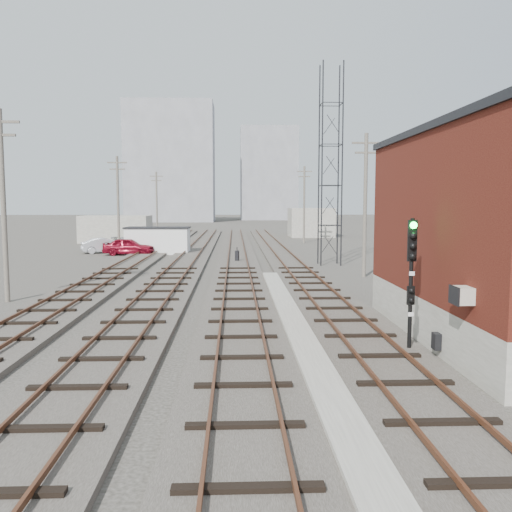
{
  "coord_description": "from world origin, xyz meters",
  "views": [
    {
      "loc": [
        -1.69,
        -5.83,
        4.65
      ],
      "look_at": [
        -0.7,
        19.4,
        2.2
      ],
      "focal_mm": 38.0,
      "sensor_mm": 36.0,
      "label": 1
    }
  ],
  "objects": [
    {
      "name": "car_grey",
      "position": [
        -12.52,
        51.4,
        0.59
      ],
      "size": [
        4.3,
        2.42,
        1.18
      ],
      "primitive_type": "imported",
      "rotation": [
        0.0,
        0.0,
        1.37
      ],
      "color": "slate",
      "rests_on": "ground"
    },
    {
      "name": "utility_pole_left_c",
      "position": [
        -12.5,
        70.0,
        4.8
      ],
      "size": [
        1.8,
        0.24,
        9.0
      ],
      "color": "#595147",
      "rests_on": "ground"
    },
    {
      "name": "switch_stand",
      "position": [
        -1.53,
        36.21,
        0.55
      ],
      "size": [
        0.35,
        0.35,
        1.18
      ],
      "rotation": [
        0.0,
        0.0,
        -0.33
      ],
      "color": "black",
      "rests_on": "ground"
    },
    {
      "name": "utility_pole_right_a",
      "position": [
        6.5,
        28.0,
        4.8
      ],
      "size": [
        1.8,
        0.24,
        9.0
      ],
      "color": "#595147",
      "rests_on": "ground"
    },
    {
      "name": "brick_building",
      "position": [
        7.5,
        12.0,
        3.63
      ],
      "size": [
        6.54,
        12.2,
        7.22
      ],
      "color": "gray",
      "rests_on": "ground"
    },
    {
      "name": "track_mid_right",
      "position": [
        -1.5,
        39.0,
        0.11
      ],
      "size": [
        3.2,
        90.0,
        0.39
      ],
      "color": "#332D28",
      "rests_on": "ground"
    },
    {
      "name": "shed_right",
      "position": [
        9.0,
        70.0,
        2.0
      ],
      "size": [
        6.0,
        6.0,
        4.0
      ],
      "primitive_type": "cube",
      "color": "gray",
      "rests_on": "ground"
    },
    {
      "name": "signal_mast",
      "position": [
        3.7,
        10.38,
        2.5
      ],
      "size": [
        0.4,
        0.42,
        4.21
      ],
      "color": "gray",
      "rests_on": "ground"
    },
    {
      "name": "apartment_right",
      "position": [
        8.0,
        150.0,
        13.0
      ],
      "size": [
        16.0,
        12.0,
        26.0
      ],
      "primitive_type": "cube",
      "color": "gray",
      "rests_on": "ground"
    },
    {
      "name": "shed_left",
      "position": [
        -16.0,
        60.0,
        1.6
      ],
      "size": [
        8.0,
        5.0,
        3.2
      ],
      "primitive_type": "cube",
      "color": "gray",
      "rests_on": "ground"
    },
    {
      "name": "apartment_left",
      "position": [
        -18.0,
        135.0,
        15.0
      ],
      "size": [
        22.0,
        14.0,
        30.0
      ],
      "primitive_type": "cube",
      "color": "gray",
      "rests_on": "ground"
    },
    {
      "name": "utility_pole_left_a",
      "position": [
        -12.5,
        20.0,
        4.8
      ],
      "size": [
        1.8,
        0.24,
        9.0
      ],
      "color": "#595147",
      "rests_on": "ground"
    },
    {
      "name": "utility_pole_right_b",
      "position": [
        6.5,
        58.0,
        4.8
      ],
      "size": [
        1.8,
        0.24,
        9.0
      ],
      "color": "#595147",
      "rests_on": "ground"
    },
    {
      "name": "track_mid_left",
      "position": [
        -5.5,
        39.0,
        0.11
      ],
      "size": [
        3.2,
        90.0,
        0.39
      ],
      "color": "#332D28",
      "rests_on": "ground"
    },
    {
      "name": "track_right",
      "position": [
        2.5,
        39.0,
        0.11
      ],
      "size": [
        3.2,
        90.0,
        0.39
      ],
      "color": "#332D28",
      "rests_on": "ground"
    },
    {
      "name": "utility_pole_left_b",
      "position": [
        -12.5,
        45.0,
        4.8
      ],
      "size": [
        1.8,
        0.24,
        9.0
      ],
      "color": "#595147",
      "rests_on": "ground"
    },
    {
      "name": "ground",
      "position": [
        0.0,
        60.0,
        0.0
      ],
      "size": [
        320.0,
        320.0,
        0.0
      ],
      "primitive_type": "plane",
      "color": "#282621",
      "rests_on": "ground"
    },
    {
      "name": "car_red",
      "position": [
        -11.27,
        43.34,
        0.78
      ],
      "size": [
        4.71,
        2.18,
        1.56
      ],
      "primitive_type": "imported",
      "rotation": [
        0.0,
        0.0,
        1.5
      ],
      "color": "maroon",
      "rests_on": "ground"
    },
    {
      "name": "car_silver",
      "position": [
        -13.94,
        45.56,
        0.71
      ],
      "size": [
        4.56,
        2.98,
        1.42
      ],
      "primitive_type": "imported",
      "rotation": [
        0.0,
        0.0,
        1.95
      ],
      "color": "#B6B8BE",
      "rests_on": "ground"
    },
    {
      "name": "site_trailer",
      "position": [
        -8.82,
        44.49,
        1.26
      ],
      "size": [
        6.0,
        2.78,
        2.49
      ],
      "rotation": [
        0.0,
        0.0,
        -0.04
      ],
      "color": "white",
      "rests_on": "ground"
    },
    {
      "name": "lattice_tower",
      "position": [
        5.5,
        35.0,
        7.5
      ],
      "size": [
        1.6,
        1.6,
        15.0
      ],
      "color": "black",
      "rests_on": "ground"
    },
    {
      "name": "platform_curb",
      "position": [
        0.5,
        14.0,
        0.13
      ],
      "size": [
        0.9,
        28.0,
        0.26
      ],
      "primitive_type": "cube",
      "color": "gray",
      "rests_on": "ground"
    },
    {
      "name": "track_left",
      "position": [
        -9.5,
        39.0,
        0.11
      ],
      "size": [
        3.2,
        90.0,
        0.39
      ],
      "color": "#332D28",
      "rests_on": "ground"
    }
  ]
}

